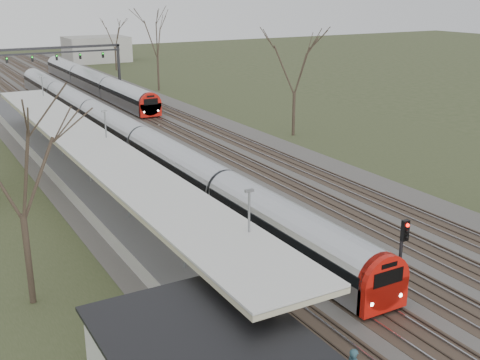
% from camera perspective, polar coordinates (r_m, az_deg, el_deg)
% --- Properties ---
extents(track_bed, '(24.00, 160.00, 0.22)m').
position_cam_1_polar(track_bed, '(66.61, -11.30, 5.09)').
color(track_bed, '#474442').
rests_on(track_bed, ground).
extents(platform, '(3.50, 69.00, 1.00)m').
position_cam_1_polar(platform, '(47.69, -15.09, 0.37)').
color(platform, '#9E9B93').
rests_on(platform, ground).
extents(canopy, '(4.10, 50.00, 3.11)m').
position_cam_1_polar(canopy, '(42.57, -13.86, 3.21)').
color(canopy, slate).
rests_on(canopy, platform).
extents(signal_gantry, '(21.00, 0.59, 6.08)m').
position_cam_1_polar(signal_gantry, '(94.51, -17.47, 11.26)').
color(signal_gantry, black).
rests_on(signal_gantry, ground).
extents(tree_west_near, '(5.00, 5.00, 10.30)m').
position_cam_1_polar(tree_west_near, '(28.01, -20.47, 2.26)').
color(tree_west_near, '#2D231C').
rests_on(tree_west_near, ground).
extents(tree_east_far, '(5.00, 5.00, 10.30)m').
position_cam_1_polar(tree_east_far, '(59.93, 5.24, 10.99)').
color(tree_east_far, '#2D231C').
rests_on(tree_east_far, ground).
extents(train_near, '(2.62, 75.21, 3.05)m').
position_cam_1_polar(train_near, '(59.06, -11.75, 4.88)').
color(train_near, '#9DA0A7').
rests_on(train_near, ground).
extents(train_far, '(2.62, 45.21, 3.05)m').
position_cam_1_polar(train_far, '(90.11, -13.76, 9.08)').
color(train_far, '#9DA0A7').
rests_on(train_far, ground).
extents(signal_post, '(0.35, 0.45, 4.10)m').
position_cam_1_polar(signal_post, '(29.12, 15.13, -6.17)').
color(signal_post, black).
rests_on(signal_post, ground).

